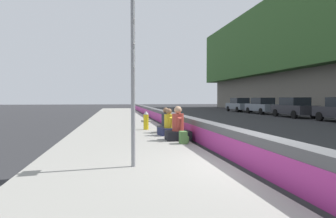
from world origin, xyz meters
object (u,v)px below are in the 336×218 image
(seated_person_foreground, at_px, (178,129))
(parked_car_far, at_px, (239,105))
(fire_hydrant, at_px, (146,120))
(seated_person_rear, at_px, (166,125))
(parked_car_fourth, at_px, (294,107))
(seated_person_middle, at_px, (169,127))
(parked_car_midline, at_px, (262,106))
(backpack, at_px, (184,138))
(route_sign_post, at_px, (133,69))

(seated_person_foreground, xyz_separation_m, parked_car_far, (24.30, -12.94, 0.35))
(fire_hydrant, relative_size, seated_person_rear, 0.82)
(seated_person_rear, bearing_deg, fire_hydrant, 28.45)
(parked_car_fourth, bearing_deg, parked_car_far, -0.32)
(seated_person_middle, xyz_separation_m, parked_car_midline, (17.34, -13.15, 0.39))
(seated_person_foreground, distance_m, parked_car_midline, 22.88)
(parked_car_far, bearing_deg, seated_person_rear, 149.38)
(seated_person_rear, height_order, backpack, seated_person_rear)
(seated_person_foreground, bearing_deg, route_sign_post, 155.02)
(backpack, xyz_separation_m, parked_car_fourth, (13.67, -12.88, 0.53))
(fire_hydrant, xyz_separation_m, backpack, (-4.58, -0.75, -0.25))
(seated_person_middle, distance_m, parked_car_midline, 21.76)
(seated_person_foreground, bearing_deg, seated_person_middle, 2.89)
(seated_person_rear, height_order, parked_car_midline, parked_car_midline)
(seated_person_middle, bearing_deg, parked_car_far, -29.63)
(fire_hydrant, distance_m, parked_car_fourth, 16.38)
(route_sign_post, relative_size, parked_car_midline, 0.80)
(route_sign_post, distance_m, seated_person_middle, 5.84)
(route_sign_post, height_order, parked_car_far, route_sign_post)
(seated_person_middle, xyz_separation_m, seated_person_rear, (0.96, -0.04, 0.00))
(fire_hydrant, bearing_deg, route_sign_post, 172.14)
(seated_person_rear, height_order, parked_car_far, parked_car_far)
(route_sign_post, height_order, backpack, route_sign_post)
(seated_person_foreground, relative_size, seated_person_middle, 1.12)
(seated_person_foreground, distance_m, seated_person_middle, 1.43)
(seated_person_middle, xyz_separation_m, parked_car_far, (22.88, -13.01, 0.39))
(route_sign_post, xyz_separation_m, fire_hydrant, (7.58, -1.05, -1.65))
(parked_car_far, bearing_deg, backpack, 152.79)
(backpack, bearing_deg, parked_car_midline, -33.66)
(seated_person_middle, height_order, seated_person_rear, seated_person_rear)
(seated_person_rear, distance_m, backpack, 3.25)
(parked_car_fourth, relative_size, parked_car_midline, 1.00)
(seated_person_rear, bearing_deg, seated_person_foreground, -179.24)
(fire_hydrant, bearing_deg, seated_person_foreground, -168.54)
(seated_person_middle, bearing_deg, seated_person_rear, -2.41)
(route_sign_post, distance_m, parked_car_midline, 27.12)
(route_sign_post, xyz_separation_m, backpack, (3.00, -1.80, -1.90))
(seated_person_foreground, height_order, backpack, seated_person_foreground)
(route_sign_post, height_order, parked_car_fourth, route_sign_post)
(seated_person_foreground, height_order, seated_person_middle, seated_person_foreground)
(fire_hydrant, height_order, seated_person_middle, seated_person_middle)
(backpack, bearing_deg, seated_person_foreground, 0.08)
(seated_person_foreground, xyz_separation_m, seated_person_middle, (1.43, 0.07, -0.04))
(route_sign_post, relative_size, seated_person_foreground, 3.00)
(fire_hydrant, xyz_separation_m, seated_person_rear, (-1.33, -0.72, -0.11))
(backpack, distance_m, parked_car_far, 28.31)
(route_sign_post, bearing_deg, parked_car_midline, -33.32)
(fire_hydrant, distance_m, seated_person_rear, 1.52)
(fire_hydrant, relative_size, seated_person_middle, 0.82)
(seated_person_rear, bearing_deg, backpack, -179.42)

